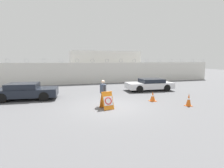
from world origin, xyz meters
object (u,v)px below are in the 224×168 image
object	(u,v)px
security_guard	(103,92)
parked_car_far_side	(150,84)
traffic_cone_near	(153,96)
parked_car_front_coupe	(26,91)
traffic_cone_mid	(189,100)
barricade_sign	(107,100)

from	to	relation	value
security_guard	parked_car_far_side	bearing A→B (deg)	-71.08
traffic_cone_near	parked_car_front_coupe	world-z (taller)	parked_car_front_coupe
traffic_cone_near	security_guard	bearing A→B (deg)	-176.42
traffic_cone_mid	parked_car_far_side	size ratio (longest dim) A/B	0.18
security_guard	parked_car_far_side	size ratio (longest dim) A/B	0.37
barricade_sign	traffic_cone_near	size ratio (longest dim) A/B	1.50
barricade_sign	parked_car_front_coupe	bearing A→B (deg)	131.61
security_guard	parked_car_front_coupe	bearing A→B (deg)	37.83
barricade_sign	parked_car_front_coupe	world-z (taller)	parked_car_front_coupe
traffic_cone_mid	security_guard	bearing A→B (deg)	162.76
traffic_cone_near	parked_car_front_coupe	bearing A→B (deg)	160.19
parked_car_front_coupe	barricade_sign	bearing A→B (deg)	-33.90
traffic_cone_near	parked_car_far_side	world-z (taller)	parked_car_far_side
traffic_cone_mid	parked_car_far_side	bearing A→B (deg)	85.66
traffic_cone_near	traffic_cone_mid	bearing A→B (deg)	-50.49
security_guard	parked_car_front_coupe	world-z (taller)	security_guard
barricade_sign	traffic_cone_near	xyz separation A→B (m)	(3.60, 0.98, -0.17)
security_guard	parked_car_front_coupe	size ratio (longest dim) A/B	0.36
parked_car_far_side	barricade_sign	bearing A→B (deg)	45.27
barricade_sign	traffic_cone_near	bearing A→B (deg)	5.74
traffic_cone_near	parked_car_far_side	bearing A→B (deg)	64.29
parked_car_front_coupe	parked_car_far_side	bearing A→B (deg)	9.94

